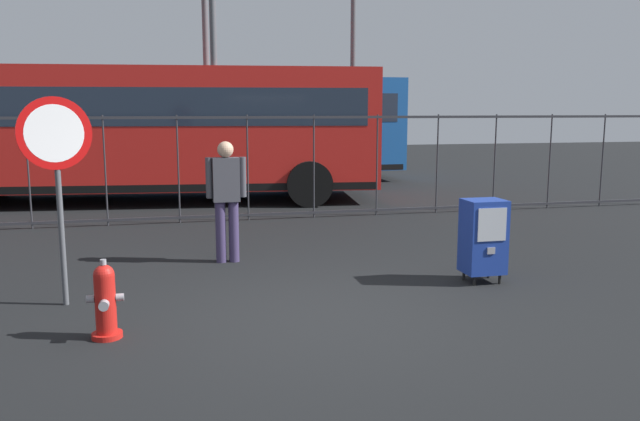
# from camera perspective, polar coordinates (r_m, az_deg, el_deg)

# --- Properties ---
(ground_plane) EXTENTS (60.00, 60.00, 0.00)m
(ground_plane) POSITION_cam_1_polar(r_m,az_deg,el_deg) (6.58, -0.14, -9.48)
(ground_plane) COLOR black
(fire_hydrant) EXTENTS (0.33, 0.32, 0.75)m
(fire_hydrant) POSITION_cam_1_polar(r_m,az_deg,el_deg) (6.20, -18.77, -7.75)
(fire_hydrant) COLOR red
(fire_hydrant) RESTS_ON ground_plane
(newspaper_box_primary) EXTENTS (0.48, 0.42, 1.02)m
(newspaper_box_primary) POSITION_cam_1_polar(r_m,az_deg,el_deg) (7.95, 14.49, -2.26)
(newspaper_box_primary) COLOR black
(newspaper_box_primary) RESTS_ON ground_plane
(stop_sign) EXTENTS (0.71, 0.31, 2.23)m
(stop_sign) POSITION_cam_1_polar(r_m,az_deg,el_deg) (7.18, -22.64, 4.44)
(stop_sign) COLOR #4C4F54
(stop_sign) RESTS_ON ground_plane
(pedestrian) EXTENTS (0.55, 0.22, 1.67)m
(pedestrian) POSITION_cam_1_polar(r_m,az_deg,el_deg) (8.75, -8.43, 1.45)
(pedestrian) COLOR #382D51
(pedestrian) RESTS_ON ground_plane
(fence_barrier) EXTENTS (18.03, 0.04, 2.00)m
(fence_barrier) POSITION_cam_1_polar(r_m,az_deg,el_deg) (12.08, -6.53, 3.91)
(fence_barrier) COLOR #2D2D33
(fence_barrier) RESTS_ON ground_plane
(bus_near) EXTENTS (10.72, 3.72, 3.00)m
(bus_near) POSITION_cam_1_polar(r_m,az_deg,el_deg) (14.97, -15.71, 7.26)
(bus_near) COLOR red
(bus_near) RESTS_ON ground_plane
(bus_far) EXTENTS (10.55, 2.94, 3.00)m
(bus_far) POSITION_cam_1_polar(r_m,az_deg,el_deg) (18.52, -9.00, 7.77)
(bus_far) COLOR #19519E
(bus_far) RESTS_ON ground_plane
(street_light_near_left) EXTENTS (0.32, 0.32, 8.49)m
(street_light_near_left) POSITION_cam_1_polar(r_m,az_deg,el_deg) (16.77, 3.04, 18.43)
(street_light_near_left) COLOR #4C4F54
(street_light_near_left) RESTS_ON ground_plane
(street_light_far_right) EXTENTS (0.32, 0.32, 7.36)m
(street_light_far_right) POSITION_cam_1_polar(r_m,az_deg,el_deg) (15.25, -10.33, 17.04)
(street_light_far_right) COLOR #4C4F54
(street_light_far_right) RESTS_ON ground_plane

